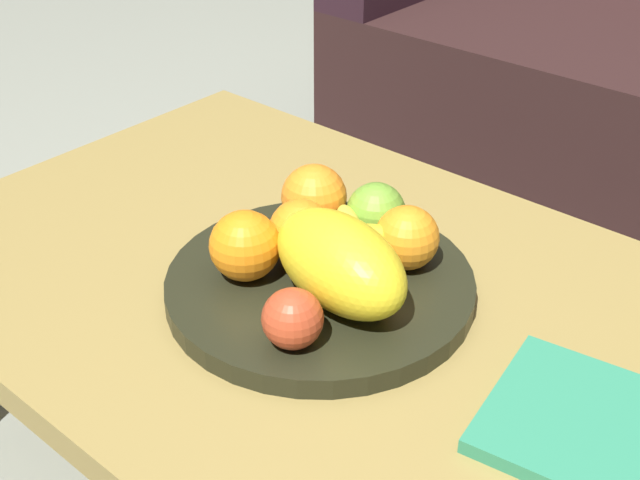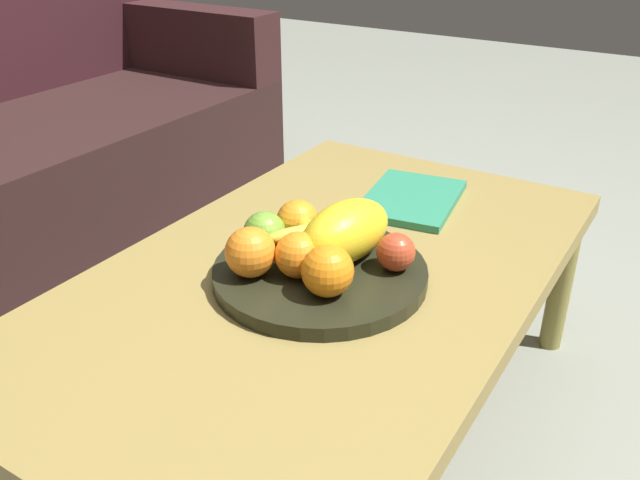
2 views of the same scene
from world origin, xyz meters
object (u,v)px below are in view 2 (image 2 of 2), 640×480
Objects in this scene: orange_left at (297,255)px; melon_large_front at (346,231)px; orange_front at (250,252)px; orange_right at (328,271)px; orange_back at (298,221)px; apple_front at (396,252)px; coffee_table at (324,287)px; magazine at (411,199)px; apple_left at (264,232)px; fruit_bowl at (320,273)px; banana_bunch at (311,243)px.

melon_large_front is at bearing -23.02° from orange_left.
orange_right is at bearing -83.65° from orange_front.
orange_front reaches higher than orange_back.
orange_left is 1.18× the size of apple_front.
coffee_table is 15.21× the size of orange_left.
orange_front is at bearing 161.35° from magazine.
melon_large_front is 2.43× the size of orange_left.
apple_left is (0.04, 0.09, -0.00)m from orange_left.
orange_right is 0.19m from orange_back.
orange_left reaches higher than fruit_bowl.
orange_right is at bearing 155.88° from apple_front.
orange_back reaches higher than apple_left.
coffee_table is at bearing -29.87° from orange_front.
orange_left is at bearing 72.17° from orange_right.
apple_left is at bearing 155.36° from magazine.
coffee_table is 3.22× the size of fruit_bowl.
apple_front is 0.14m from banana_bunch.
apple_left is (-0.06, 0.03, -0.00)m from orange_back.
melon_large_front is 0.12m from orange_right.
apple_front is at bearing -168.71° from magazine.
orange_front is 0.50× the size of banana_bunch.
orange_back is at bearing 70.54° from coffee_table.
orange_front reaches higher than orange_left.
fruit_bowl is 0.13m from apple_front.
magazine is at bearing 0.48° from fruit_bowl.
coffee_table is 0.14m from apple_left.
orange_back is at bearing -21.43° from apple_left.
apple_left is (0.06, 0.16, -0.00)m from orange_right.
apple_left is 0.44× the size of banana_bunch.
apple_left is at bearing 20.00° from orange_front.
banana_bunch is at bearing 108.16° from apple_front.
coffee_table is at bearing -66.97° from apple_left.
melon_large_front reaches higher than coffee_table.
magazine reaches higher than coffee_table.
melon_large_front is 2.43× the size of orange_back.
orange_right is 1.28× the size of apple_front.
apple_left reaches higher than fruit_bowl.
orange_back is 1.18× the size of apple_front.
fruit_bowl is (-0.04, -0.01, 0.05)m from coffee_table.
melon_large_front reaches higher than banana_bunch.
apple_front is 0.33m from magazine.
orange_left reaches higher than coffee_table.
orange_front is at bearing 126.03° from apple_front.
orange_left is (-0.08, 0.00, 0.10)m from coffee_table.
coffee_table is at bearing -1.34° from orange_left.
orange_front reaches higher than apple_front.
orange_back reaches higher than banana_bunch.
orange_back reaches higher than apple_front.
banana_bunch is (-0.04, 0.14, -0.00)m from apple_front.
orange_left and orange_back have the same top height.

